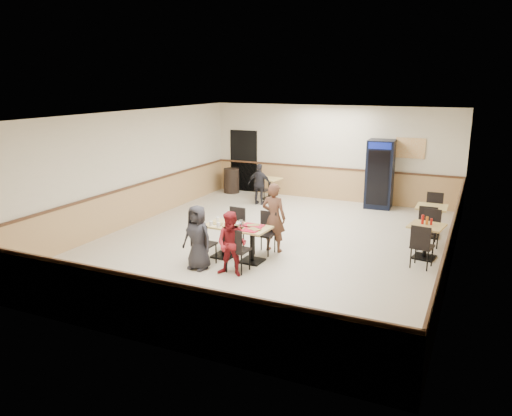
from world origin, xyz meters
The scene contains 20 objects.
ground centered at (0.00, 0.00, 0.00)m, with size 10.00×10.00×0.00m, color beige.
room_shell centered at (1.78, 2.55, 0.58)m, with size 10.00×10.00×10.00m.
main_table centered at (-0.22, -1.25, 0.50)m, with size 1.43×0.77×0.75m.
main_chairs centered at (-0.27, -1.25, 0.47)m, with size 1.32×1.70×0.95m.
diner_woman_left centered at (-0.71, -2.07, 0.67)m, with size 0.65×0.42×1.33m, color black.
diner_woman_right centered at (0.09, -2.11, 0.65)m, with size 0.63×0.49×1.30m, color maroon.
diner_man_opposite centered at (0.27, -0.42, 0.78)m, with size 0.57×0.37×1.56m, color #513123.
lone_diner centered at (-1.80, 3.42, 0.64)m, with size 0.75×0.31×1.27m, color black.
tabletop_clutter centered at (-0.15, -1.30, 0.77)m, with size 1.20×0.62×0.12m.
side_table_near centered at (3.44, 0.50, 0.50)m, with size 0.80×0.80×0.75m.
side_table_near_chair_south centered at (3.44, -0.10, 0.47)m, with size 0.44×0.44×0.95m, color black, non-canonical shape.
side_table_near_chair_north centered at (3.44, 1.10, 0.47)m, with size 0.44×0.44×0.95m, color black, non-canonical shape.
side_table_far centered at (3.37, 2.18, 0.51)m, with size 0.72×0.72×0.77m.
side_table_far_chair_south centered at (3.37, 1.56, 0.49)m, with size 0.45×0.45×0.97m, color black, non-canonical shape.
side_table_far_chair_north centered at (3.37, 2.79, 0.49)m, with size 0.45×0.45×0.97m, color black, non-canonical shape.
condiment_caddy centered at (3.40, 0.55, 0.84)m, with size 0.23×0.06×0.20m.
back_table centered at (-1.80, 4.20, 0.46)m, with size 0.73×0.73×0.69m.
back_table_chair_lone centered at (-1.80, 3.65, 0.44)m, with size 0.40×0.40×0.87m, color black, non-canonical shape.
pepsi_cooler centered at (1.63, 4.59, 1.02)m, with size 0.82×0.82×2.05m.
trash_bin centered at (-3.36, 4.55, 0.42)m, with size 0.53×0.53×0.83m, color black.
Camera 1 is at (4.36, -10.32, 3.75)m, focal length 35.00 mm.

